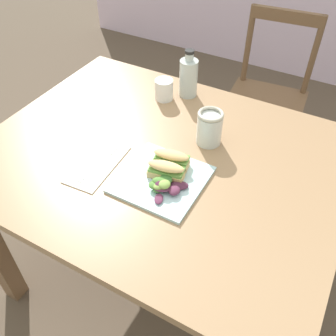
# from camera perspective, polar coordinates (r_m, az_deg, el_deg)

# --- Properties ---
(ground_plane) EXTENTS (8.72, 8.72, 0.00)m
(ground_plane) POSITION_cam_1_polar(r_m,az_deg,el_deg) (1.79, -3.07, -16.71)
(ground_plane) COLOR brown
(dining_table) EXTENTS (1.19, 0.94, 0.74)m
(dining_table) POSITION_cam_1_polar(r_m,az_deg,el_deg) (1.32, -1.11, -1.93)
(dining_table) COLOR #997551
(dining_table) RESTS_ON ground
(chair_wooden_far) EXTENTS (0.43, 0.43, 0.87)m
(chair_wooden_far) POSITION_cam_1_polar(r_m,az_deg,el_deg) (2.11, 14.87, 10.30)
(chair_wooden_far) COLOR brown
(chair_wooden_far) RESTS_ON ground
(plate_lunch) EXTENTS (0.25, 0.25, 0.01)m
(plate_lunch) POSITION_cam_1_polar(r_m,az_deg,el_deg) (1.14, -0.98, -1.76)
(plate_lunch) COLOR silver
(plate_lunch) RESTS_ON dining_table
(sandwich_half_front) EXTENTS (0.12, 0.07, 0.06)m
(sandwich_half_front) POSITION_cam_1_polar(r_m,az_deg,el_deg) (1.12, -0.30, -0.30)
(sandwich_half_front) COLOR #DBB270
(sandwich_half_front) RESTS_ON plate_lunch
(sandwich_half_back) EXTENTS (0.12, 0.07, 0.06)m
(sandwich_half_back) POSITION_cam_1_polar(r_m,az_deg,el_deg) (1.16, 0.52, 1.47)
(sandwich_half_back) COLOR #DBB270
(sandwich_half_back) RESTS_ON plate_lunch
(salad_mixed_greens) EXTENTS (0.12, 0.13, 0.04)m
(salad_mixed_greens) POSITION_cam_1_polar(r_m,az_deg,el_deg) (1.10, -0.61, -2.46)
(salad_mixed_greens) COLOR #3D7033
(salad_mixed_greens) RESTS_ON plate_lunch
(napkin_folded) EXTENTS (0.13, 0.24, 0.00)m
(napkin_folded) POSITION_cam_1_polar(r_m,az_deg,el_deg) (1.21, -10.76, 0.60)
(napkin_folded) COLOR white
(napkin_folded) RESTS_ON dining_table
(fork_on_napkin) EXTENTS (0.03, 0.19, 0.00)m
(fork_on_napkin) POSITION_cam_1_polar(r_m,az_deg,el_deg) (1.22, -10.30, 1.20)
(fork_on_napkin) COLOR silver
(fork_on_napkin) RESTS_ON napkin_folded
(bottle_cold_brew) EXTENTS (0.07, 0.07, 0.19)m
(bottle_cold_brew) POSITION_cam_1_polar(r_m,az_deg,el_deg) (1.49, 3.15, 13.43)
(bottle_cold_brew) COLOR black
(bottle_cold_brew) RESTS_ON dining_table
(mason_jar_iced_tea) EXTENTS (0.09, 0.09, 0.12)m
(mason_jar_iced_tea) POSITION_cam_1_polar(r_m,az_deg,el_deg) (1.26, 6.37, 5.95)
(mason_jar_iced_tea) COLOR #995623
(mason_jar_iced_tea) RESTS_ON dining_table
(cup_extra_side) EXTENTS (0.07, 0.07, 0.08)m
(cup_extra_side) POSITION_cam_1_polar(r_m,az_deg,el_deg) (1.48, -0.61, 11.94)
(cup_extra_side) COLOR white
(cup_extra_side) RESTS_ON dining_table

